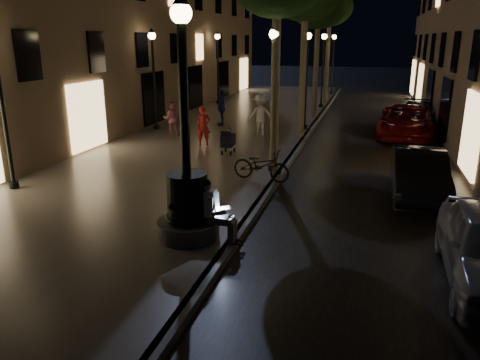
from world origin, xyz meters
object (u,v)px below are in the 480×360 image
(fountain_lamppost, at_px, (187,195))
(lamp_curb_c, at_px, (323,60))
(pedestrian_red, at_px, (204,126))
(tree_far, at_px, (330,8))
(stroller, at_px, (228,141))
(pedestrian_blue, at_px, (221,108))
(tree_third, at_px, (319,7))
(lamp_left_b, at_px, (153,66))
(lamp_curb_a, at_px, (274,80))
(car_second, at_px, (419,174))
(car_rear, at_px, (417,115))
(lamp_curb_b, at_px, (307,66))
(bicycle, at_px, (261,165))
(lamp_left_c, at_px, (218,58))
(lamp_curb_d, at_px, (333,55))
(car_third, at_px, (406,121))
(pedestrian_pink, at_px, (171,118))
(seated_man_laptop, at_px, (214,209))

(fountain_lamppost, xyz_separation_m, lamp_curb_c, (0.70, 22.00, 2.02))
(pedestrian_red, bearing_deg, tree_far, 50.40)
(fountain_lamppost, distance_m, stroller, 8.03)
(tree_far, distance_m, pedestrian_blue, 12.26)
(tree_third, bearing_deg, lamp_left_b, -139.80)
(tree_far, xyz_separation_m, stroller, (-2.21, -16.12, -5.70))
(lamp_curb_a, distance_m, pedestrian_red, 5.28)
(car_second, height_order, pedestrian_blue, pedestrian_blue)
(car_second, relative_size, car_rear, 0.93)
(lamp_curb_b, relative_size, car_rear, 1.06)
(lamp_curb_a, distance_m, lamp_curb_b, 8.00)
(lamp_curb_c, bearing_deg, stroller, -98.60)
(tree_far, distance_m, lamp_left_b, 14.34)
(pedestrian_red, relative_size, bicycle, 0.85)
(lamp_left_c, xyz_separation_m, stroller, (4.97, -14.12, -2.51))
(tree_third, height_order, lamp_left_c, tree_third)
(car_rear, height_order, pedestrian_blue, pedestrian_blue)
(lamp_curb_d, height_order, car_rear, lamp_curb_d)
(car_third, bearing_deg, lamp_curb_b, -172.57)
(tree_far, height_order, pedestrian_pink, tree_far)
(stroller, bearing_deg, tree_far, 79.22)
(lamp_left_b, relative_size, pedestrian_pink, 3.05)
(fountain_lamppost, xyz_separation_m, pedestrian_red, (-2.89, 9.16, -0.21))
(car_second, bearing_deg, lamp_curb_a, 167.70)
(fountain_lamppost, xyz_separation_m, car_rear, (6.20, 17.00, -0.55))
(tree_far, bearing_deg, pedestrian_blue, -113.33)
(seated_man_laptop, bearing_deg, fountain_lamppost, -180.00)
(lamp_curb_c, height_order, bicycle, lamp_curb_c)
(car_rear, bearing_deg, lamp_curb_b, -145.44)
(lamp_curb_b, distance_m, car_third, 5.41)
(seated_man_laptop, distance_m, lamp_curb_d, 30.09)
(seated_man_laptop, relative_size, tree_third, 0.20)
(tree_third, relative_size, car_second, 1.71)
(lamp_curb_d, relative_size, lamp_left_c, 1.00)
(tree_third, distance_m, car_second, 14.83)
(lamp_left_b, relative_size, pedestrian_red, 2.99)
(car_third, distance_m, pedestrian_pink, 11.10)
(seated_man_laptop, xyz_separation_m, bicycle, (-0.01, 4.75, -0.24))
(lamp_left_b, height_order, car_rear, lamp_left_b)
(pedestrian_pink, bearing_deg, car_rear, -174.21)
(pedestrian_blue, bearing_deg, pedestrian_red, -11.54)
(lamp_left_c, distance_m, car_second, 20.80)
(car_third, height_order, pedestrian_red, pedestrian_red)
(pedestrian_red, distance_m, pedestrian_blue, 4.75)
(fountain_lamppost, bearing_deg, lamp_left_b, 118.07)
(lamp_curb_b, bearing_deg, tree_third, 90.00)
(lamp_curb_d, bearing_deg, pedestrian_blue, -104.90)
(pedestrian_pink, distance_m, pedestrian_blue, 3.43)
(car_third, distance_m, pedestrian_red, 9.82)
(lamp_curb_b, height_order, car_rear, lamp_curb_b)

